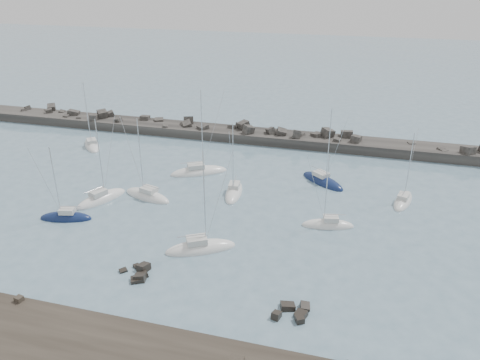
{
  "coord_description": "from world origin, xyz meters",
  "views": [
    {
      "loc": [
        19.14,
        -47.51,
        31.44
      ],
      "look_at": [
        2.7,
        12.0,
        3.2
      ],
      "focal_mm": 35.0,
      "sensor_mm": 36.0,
      "label": 1
    }
  ],
  "objects_px": {
    "sailboat_1": "(92,145)",
    "sailboat_2": "(66,218)",
    "sailboat_8": "(322,182)",
    "sailboat_9": "(328,225)",
    "sailboat_6": "(234,193)",
    "sailboat_3": "(101,199)",
    "sailboat_4": "(199,172)",
    "sailboat_5": "(147,196)",
    "sailboat_10": "(403,201)",
    "sailboat_7": "(200,248)"
  },
  "relations": [
    {
      "from": "sailboat_4",
      "to": "sailboat_7",
      "type": "height_order",
      "value": "sailboat_4"
    },
    {
      "from": "sailboat_1",
      "to": "sailboat_5",
      "type": "bearing_deg",
      "value": -40.8
    },
    {
      "from": "sailboat_2",
      "to": "sailboat_7",
      "type": "xyz_separation_m",
      "value": [
        20.34,
        -2.31,
        0.0
      ]
    },
    {
      "from": "sailboat_4",
      "to": "sailboat_2",
      "type": "bearing_deg",
      "value": -121.88
    },
    {
      "from": "sailboat_10",
      "to": "sailboat_5",
      "type": "bearing_deg",
      "value": -166.95
    },
    {
      "from": "sailboat_4",
      "to": "sailboat_9",
      "type": "bearing_deg",
      "value": -28.01
    },
    {
      "from": "sailboat_3",
      "to": "sailboat_9",
      "type": "relative_size",
      "value": 1.2
    },
    {
      "from": "sailboat_7",
      "to": "sailboat_1",
      "type": "bearing_deg",
      "value": 138.65
    },
    {
      "from": "sailboat_2",
      "to": "sailboat_7",
      "type": "height_order",
      "value": "sailboat_7"
    },
    {
      "from": "sailboat_8",
      "to": "sailboat_4",
      "type": "bearing_deg",
      "value": -175.02
    },
    {
      "from": "sailboat_9",
      "to": "sailboat_7",
      "type": "bearing_deg",
      "value": -145.68
    },
    {
      "from": "sailboat_6",
      "to": "sailboat_9",
      "type": "bearing_deg",
      "value": -22.62
    },
    {
      "from": "sailboat_4",
      "to": "sailboat_9",
      "type": "relative_size",
      "value": 1.35
    },
    {
      "from": "sailboat_1",
      "to": "sailboat_4",
      "type": "relative_size",
      "value": 0.87
    },
    {
      "from": "sailboat_1",
      "to": "sailboat_3",
      "type": "height_order",
      "value": "sailboat_3"
    },
    {
      "from": "sailboat_8",
      "to": "sailboat_10",
      "type": "relative_size",
      "value": 1.18
    },
    {
      "from": "sailboat_5",
      "to": "sailboat_9",
      "type": "distance_m",
      "value": 26.95
    },
    {
      "from": "sailboat_6",
      "to": "sailboat_10",
      "type": "height_order",
      "value": "sailboat_6"
    },
    {
      "from": "sailboat_3",
      "to": "sailboat_7",
      "type": "height_order",
      "value": "sailboat_7"
    },
    {
      "from": "sailboat_8",
      "to": "sailboat_9",
      "type": "bearing_deg",
      "value": -80.81
    },
    {
      "from": "sailboat_6",
      "to": "sailboat_5",
      "type": "bearing_deg",
      "value": -158.95
    },
    {
      "from": "sailboat_9",
      "to": "sailboat_10",
      "type": "xyz_separation_m",
      "value": [
        9.91,
        10.02,
        -0.01
      ]
    },
    {
      "from": "sailboat_6",
      "to": "sailboat_8",
      "type": "xyz_separation_m",
      "value": [
        12.55,
        7.63,
        0.0
      ]
    },
    {
      "from": "sailboat_7",
      "to": "sailboat_4",
      "type": "bearing_deg",
      "value": 110.51
    },
    {
      "from": "sailboat_6",
      "to": "sailboat_4",
      "type": "bearing_deg",
      "value": 143.13
    },
    {
      "from": "sailboat_4",
      "to": "sailboat_5",
      "type": "relative_size",
      "value": 1.15
    },
    {
      "from": "sailboat_1",
      "to": "sailboat_2",
      "type": "bearing_deg",
      "value": -65.29
    },
    {
      "from": "sailboat_3",
      "to": "sailboat_4",
      "type": "distance_m",
      "value": 16.89
    },
    {
      "from": "sailboat_2",
      "to": "sailboat_4",
      "type": "xyz_separation_m",
      "value": [
        12.16,
        19.55,
        -0.01
      ]
    },
    {
      "from": "sailboat_6",
      "to": "sailboat_9",
      "type": "xyz_separation_m",
      "value": [
        14.78,
        -6.16,
        0.0
      ]
    },
    {
      "from": "sailboat_5",
      "to": "sailboat_9",
      "type": "relative_size",
      "value": 1.18
    },
    {
      "from": "sailboat_8",
      "to": "sailboat_1",
      "type": "bearing_deg",
      "value": 173.76
    },
    {
      "from": "sailboat_3",
      "to": "sailboat_8",
      "type": "bearing_deg",
      "value": 26.03
    },
    {
      "from": "sailboat_1",
      "to": "sailboat_2",
      "type": "distance_m",
      "value": 28.85
    },
    {
      "from": "sailboat_4",
      "to": "sailboat_8",
      "type": "relative_size",
      "value": 1.13
    },
    {
      "from": "sailboat_1",
      "to": "sailboat_8",
      "type": "bearing_deg",
      "value": -6.24
    },
    {
      "from": "sailboat_10",
      "to": "sailboat_7",
      "type": "bearing_deg",
      "value": -140.76
    },
    {
      "from": "sailboat_1",
      "to": "sailboat_10",
      "type": "distance_m",
      "value": 57.38
    },
    {
      "from": "sailboat_2",
      "to": "sailboat_7",
      "type": "relative_size",
      "value": 0.83
    },
    {
      "from": "sailboat_5",
      "to": "sailboat_2",
      "type": "bearing_deg",
      "value": -130.99
    },
    {
      "from": "sailboat_1",
      "to": "sailboat_7",
      "type": "xyz_separation_m",
      "value": [
        32.4,
        -28.51,
        0.02
      ]
    },
    {
      "from": "sailboat_6",
      "to": "sailboat_10",
      "type": "distance_m",
      "value": 24.99
    },
    {
      "from": "sailboat_1",
      "to": "sailboat_7",
      "type": "bearing_deg",
      "value": -41.35
    },
    {
      "from": "sailboat_2",
      "to": "sailboat_9",
      "type": "height_order",
      "value": "sailboat_2"
    },
    {
      "from": "sailboat_5",
      "to": "sailboat_9",
      "type": "bearing_deg",
      "value": -3.17
    },
    {
      "from": "sailboat_10",
      "to": "sailboat_3",
      "type": "bearing_deg",
      "value": -165.29
    },
    {
      "from": "sailboat_7",
      "to": "sailboat_10",
      "type": "bearing_deg",
      "value": 39.24
    },
    {
      "from": "sailboat_2",
      "to": "sailboat_3",
      "type": "height_order",
      "value": "sailboat_3"
    },
    {
      "from": "sailboat_6",
      "to": "sailboat_9",
      "type": "relative_size",
      "value": 1.1
    },
    {
      "from": "sailboat_9",
      "to": "sailboat_3",
      "type": "bearing_deg",
      "value": -177.83
    }
  ]
}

